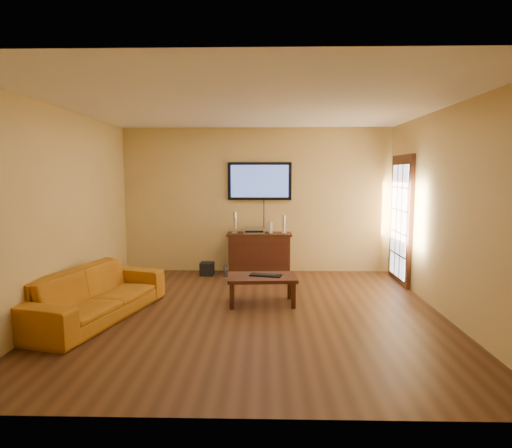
{
  "coord_description": "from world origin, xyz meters",
  "views": [
    {
      "loc": [
        0.18,
        -5.53,
        1.84
      ],
      "look_at": [
        0.03,
        0.8,
        1.1
      ],
      "focal_mm": 30.0,
      "sensor_mm": 36.0,
      "label": 1
    }
  ],
  "objects_px": {
    "subwoofer": "(207,269)",
    "keyboard": "(266,275)",
    "speaker_right": "(284,225)",
    "bottle": "(226,271)",
    "media_console": "(259,253)",
    "television": "(260,181)",
    "av_receiver": "(254,231)",
    "sofa": "(95,286)",
    "game_console": "(271,227)",
    "coffee_table": "(262,280)",
    "speaker_left": "(235,223)"
  },
  "relations": [
    {
      "from": "subwoofer",
      "to": "keyboard",
      "type": "xyz_separation_m",
      "value": [
        1.07,
        -1.72,
        0.3
      ]
    },
    {
      "from": "speaker_right",
      "to": "bottle",
      "type": "xyz_separation_m",
      "value": [
        -1.06,
        -0.27,
        -0.81
      ]
    },
    {
      "from": "media_console",
      "to": "speaker_right",
      "type": "height_order",
      "value": "speaker_right"
    },
    {
      "from": "television",
      "to": "av_receiver",
      "type": "height_order",
      "value": "television"
    },
    {
      "from": "speaker_right",
      "to": "bottle",
      "type": "height_order",
      "value": "speaker_right"
    },
    {
      "from": "sofa",
      "to": "game_console",
      "type": "xyz_separation_m",
      "value": [
        2.27,
        2.57,
        0.44
      ]
    },
    {
      "from": "coffee_table",
      "to": "speaker_left",
      "type": "distance_m",
      "value": 2.03
    },
    {
      "from": "sofa",
      "to": "speaker_right",
      "type": "height_order",
      "value": "speaker_right"
    },
    {
      "from": "coffee_table",
      "to": "game_console",
      "type": "height_order",
      "value": "game_console"
    },
    {
      "from": "av_receiver",
      "to": "subwoofer",
      "type": "height_order",
      "value": "av_receiver"
    },
    {
      "from": "coffee_table",
      "to": "bottle",
      "type": "bearing_deg",
      "value": 112.56
    },
    {
      "from": "coffee_table",
      "to": "sofa",
      "type": "distance_m",
      "value": 2.23
    },
    {
      "from": "media_console",
      "to": "av_receiver",
      "type": "distance_m",
      "value": 0.43
    },
    {
      "from": "subwoofer",
      "to": "bottle",
      "type": "relative_size",
      "value": 1.08
    },
    {
      "from": "television",
      "to": "speaker_right",
      "type": "distance_m",
      "value": 0.93
    },
    {
      "from": "speaker_right",
      "to": "speaker_left",
      "type": "bearing_deg",
      "value": -179.01
    },
    {
      "from": "media_console",
      "to": "keyboard",
      "type": "xyz_separation_m",
      "value": [
        0.12,
        -1.87,
        0.04
      ]
    },
    {
      "from": "coffee_table",
      "to": "bottle",
      "type": "relative_size",
      "value": 4.57
    },
    {
      "from": "speaker_left",
      "to": "bottle",
      "type": "bearing_deg",
      "value": -121.15
    },
    {
      "from": "speaker_right",
      "to": "av_receiver",
      "type": "relative_size",
      "value": 0.86
    },
    {
      "from": "television",
      "to": "speaker_left",
      "type": "bearing_deg",
      "value": -157.66
    },
    {
      "from": "av_receiver",
      "to": "game_console",
      "type": "relative_size",
      "value": 1.86
    },
    {
      "from": "sofa",
      "to": "speaker_left",
      "type": "relative_size",
      "value": 5.58
    },
    {
      "from": "sofa",
      "to": "subwoofer",
      "type": "relative_size",
      "value": 9.08
    },
    {
      "from": "coffee_table",
      "to": "game_console",
      "type": "xyz_separation_m",
      "value": [
        0.14,
        1.91,
        0.51
      ]
    },
    {
      "from": "media_console",
      "to": "game_console",
      "type": "xyz_separation_m",
      "value": [
        0.2,
        0.04,
        0.48
      ]
    },
    {
      "from": "speaker_left",
      "to": "subwoofer",
      "type": "bearing_deg",
      "value": -163.22
    },
    {
      "from": "coffee_table",
      "to": "av_receiver",
      "type": "distance_m",
      "value": 1.94
    },
    {
      "from": "game_console",
      "to": "keyboard",
      "type": "bearing_deg",
      "value": -103.96
    },
    {
      "from": "media_console",
      "to": "subwoofer",
      "type": "distance_m",
      "value": 1.0
    },
    {
      "from": "coffee_table",
      "to": "keyboard",
      "type": "xyz_separation_m",
      "value": [
        0.05,
        -0.0,
        0.07
      ]
    },
    {
      "from": "game_console",
      "to": "keyboard",
      "type": "distance_m",
      "value": 1.97
    },
    {
      "from": "sofa",
      "to": "speaker_right",
      "type": "xyz_separation_m",
      "value": [
        2.52,
        2.54,
        0.49
      ]
    },
    {
      "from": "coffee_table",
      "to": "bottle",
      "type": "height_order",
      "value": "coffee_table"
    },
    {
      "from": "coffee_table",
      "to": "keyboard",
      "type": "height_order",
      "value": "keyboard"
    },
    {
      "from": "speaker_left",
      "to": "sofa",
      "type": "bearing_deg",
      "value": -122.58
    },
    {
      "from": "speaker_left",
      "to": "av_receiver",
      "type": "distance_m",
      "value": 0.37
    },
    {
      "from": "television",
      "to": "sofa",
      "type": "relative_size",
      "value": 0.55
    },
    {
      "from": "bottle",
      "to": "sofa",
      "type": "bearing_deg",
      "value": -122.73
    },
    {
      "from": "speaker_left",
      "to": "keyboard",
      "type": "relative_size",
      "value": 0.82
    },
    {
      "from": "television",
      "to": "speaker_left",
      "type": "distance_m",
      "value": 0.91
    },
    {
      "from": "coffee_table",
      "to": "subwoofer",
      "type": "xyz_separation_m",
      "value": [
        -1.02,
        1.72,
        -0.23
      ]
    },
    {
      "from": "av_receiver",
      "to": "bottle",
      "type": "bearing_deg",
      "value": -157.26
    },
    {
      "from": "speaker_right",
      "to": "bottle",
      "type": "bearing_deg",
      "value": -165.52
    },
    {
      "from": "subwoofer",
      "to": "bottle",
      "type": "height_order",
      "value": "subwoofer"
    },
    {
      "from": "speaker_right",
      "to": "keyboard",
      "type": "distance_m",
      "value": 1.98
    },
    {
      "from": "speaker_right",
      "to": "subwoofer",
      "type": "relative_size",
      "value": 1.38
    },
    {
      "from": "speaker_right",
      "to": "av_receiver",
      "type": "bearing_deg",
      "value": -178.6
    },
    {
      "from": "bottle",
      "to": "speaker_left",
      "type": "bearing_deg",
      "value": 58.85
    },
    {
      "from": "speaker_right",
      "to": "keyboard",
      "type": "xyz_separation_m",
      "value": [
        -0.34,
        -1.89,
        -0.49
      ]
    }
  ]
}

